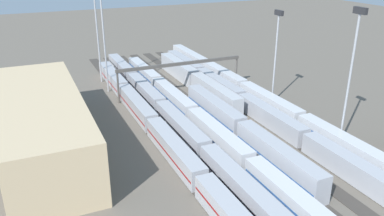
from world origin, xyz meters
TOP-DOWN VIEW (x-y plane):
  - ground_plane at (0.00, 0.00)m, footprint 400.00×400.00m
  - track_bed_0 at (0.00, -15.00)m, footprint 140.00×2.80m
  - track_bed_1 at (0.00, -10.00)m, footprint 140.00×2.80m
  - track_bed_2 at (0.00, -5.00)m, footprint 140.00×2.80m
  - track_bed_3 at (0.00, 0.00)m, footprint 140.00×2.80m
  - track_bed_4 at (0.00, 5.00)m, footprint 140.00×2.80m
  - track_bed_5 at (0.00, 10.00)m, footprint 140.00×2.80m
  - track_bed_6 at (0.00, 15.00)m, footprint 140.00×2.80m
  - train_on_track_6 at (2.88, 15.00)m, footprint 95.60×3.06m
  - train_on_track_5 at (-0.52, 10.00)m, footprint 119.80×3.06m
  - train_on_track_1 at (8.22, -10.00)m, footprint 95.60×3.00m
  - train_on_track_3 at (-8.43, 0.00)m, footprint 47.20×3.06m
  - train_on_track_4 at (4.47, 5.00)m, footprint 95.60×3.06m
  - train_on_track_2 at (25.22, -5.00)m, footprint 47.20×3.00m
  - train_on_track_0 at (3.77, -15.00)m, footprint 119.80×3.06m
  - light_mast_0 at (-17.24, -17.46)m, footprint 2.80×0.70m
  - light_mast_1 at (42.77, 17.56)m, footprint 2.80×0.70m
  - light_mast_2 at (8.01, -18.79)m, footprint 2.80×0.70m
  - light_mast_3 at (33.48, 17.66)m, footprint 2.80×0.70m
  - signal_gantry at (23.59, 0.00)m, footprint 0.70×35.00m
  - maintenance_shed at (4.81, 36.11)m, footprint 47.90×14.26m

SIDE VIEW (x-z plane):
  - ground_plane at x=0.00m, z-range 0.00..0.00m
  - track_bed_0 at x=0.00m, z-range 0.00..0.12m
  - track_bed_1 at x=0.00m, z-range 0.00..0.12m
  - track_bed_2 at x=0.00m, z-range 0.00..0.12m
  - track_bed_3 at x=0.00m, z-range 0.00..0.12m
  - track_bed_4 at x=0.00m, z-range 0.00..0.12m
  - track_bed_5 at x=0.00m, z-range 0.00..0.12m
  - track_bed_6 at x=0.00m, z-range 0.00..0.12m
  - train_on_track_5 at x=-0.52m, z-range 0.09..3.89m
  - train_on_track_6 at x=2.88m, z-range 0.09..3.89m
  - train_on_track_0 at x=3.77m, z-range 0.10..3.90m
  - train_on_track_4 at x=4.47m, z-range 0.11..3.91m
  - train_on_track_1 at x=8.22m, z-range 0.12..3.92m
  - train_on_track_3 at x=-8.43m, z-range 0.09..5.09m
  - train_on_track_2 at x=25.22m, z-range 0.12..5.12m
  - maintenance_shed at x=4.81m, z-range 0.00..10.94m
  - signal_gantry at x=23.59m, z-range 3.25..12.05m
  - light_mast_2 at x=8.01m, z-range 3.53..26.74m
  - light_mast_0 at x=-17.24m, z-range 3.72..30.73m
  - light_mast_3 at x=33.48m, z-range 3.87..34.51m
  - light_mast_1 at x=42.77m, z-range 3.93..36.17m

